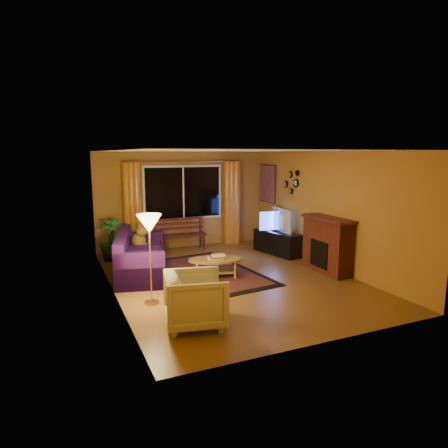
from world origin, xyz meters
name	(u,v)px	position (x,y,z in m)	size (l,w,h in m)	color
floor	(230,279)	(0.00, 0.00, -0.01)	(4.50, 6.00, 0.02)	brown
ceiling	(230,150)	(0.00, 0.00, 2.51)	(4.50, 6.00, 0.02)	white
wall_back	(183,200)	(0.00, 3.01, 1.25)	(4.50, 0.02, 2.50)	#B68333
wall_left	(111,225)	(-2.26, 0.00, 1.25)	(0.02, 6.00, 2.50)	#B68333
wall_right	(325,210)	(2.26, 0.00, 1.25)	(0.02, 6.00, 2.50)	#B68333
window	(183,193)	(0.00, 2.94, 1.45)	(2.00, 0.02, 1.30)	black
curtain_rod	(183,162)	(0.00, 2.90, 2.25)	(0.03, 0.03, 3.20)	#BF8C3F
curtain_left	(132,208)	(-1.35, 2.88, 1.12)	(0.36, 0.36, 2.24)	orange
curtain_right	(232,203)	(1.35, 2.88, 1.12)	(0.36, 0.36, 2.24)	orange
bench	(180,243)	(-0.21, 2.63, 0.20)	(1.32, 0.39, 0.40)	#451719
potted_plant	(112,239)	(-1.94, 2.36, 0.49)	(0.55, 0.55, 0.99)	#235B1E
sofa	(141,254)	(-1.55, 0.97, 0.43)	(0.92, 2.14, 0.87)	#250C42
dog	(138,237)	(-1.50, 1.45, 0.69)	(0.35, 0.48, 0.53)	olive
armchair	(195,297)	(-1.37, -1.81, 0.43)	(0.83, 0.78, 0.86)	beige
floor_lamp	(150,260)	(-1.75, -0.72, 0.75)	(0.25, 0.25, 1.49)	#BF8C3F
rug	(206,273)	(-0.31, 0.51, 0.01)	(1.87, 2.95, 0.02)	#742A01
coffee_table	(215,268)	(-0.25, 0.16, 0.20)	(1.08, 1.08, 0.39)	#AA8342
tv_console	(278,243)	(1.90, 1.34, 0.28)	(0.44, 1.33, 0.56)	black
television	(278,220)	(1.90, 1.34, 0.84)	(0.99, 0.13, 0.57)	black
fireplace	(328,246)	(2.05, -0.40, 0.55)	(0.40, 1.20, 1.10)	maroon
mirror_cluster	(291,181)	(2.21, 1.30, 1.80)	(0.06, 0.60, 0.56)	black
painting	(268,184)	(2.22, 2.45, 1.65)	(0.04, 0.76, 0.96)	#CA4711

